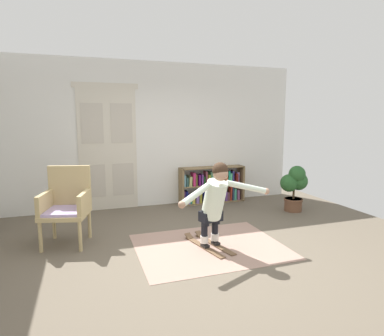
% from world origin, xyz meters
% --- Properties ---
extents(ground_plane, '(7.20, 7.20, 0.00)m').
position_xyz_m(ground_plane, '(0.00, 0.00, 0.00)').
color(ground_plane, brown).
extents(back_wall, '(6.00, 0.10, 2.90)m').
position_xyz_m(back_wall, '(0.00, 2.60, 1.45)').
color(back_wall, silver).
rests_on(back_wall, ground).
extents(double_door, '(1.22, 0.05, 2.45)m').
position_xyz_m(double_door, '(-0.98, 2.54, 1.23)').
color(double_door, beige).
rests_on(double_door, ground).
extents(rug, '(2.03, 1.62, 0.01)m').
position_xyz_m(rug, '(0.18, 0.11, 0.00)').
color(rug, '#A27F70').
rests_on(rug, ground).
extents(bookshelf, '(1.41, 0.30, 0.77)m').
position_xyz_m(bookshelf, '(1.13, 2.39, 0.34)').
color(bookshelf, olive).
rests_on(bookshelf, ground).
extents(wicker_chair, '(0.73, 0.73, 1.10)m').
position_xyz_m(wicker_chair, '(-1.70, 0.90, 0.58)').
color(wicker_chair, tan).
rests_on(wicker_chair, ground).
extents(potted_plant, '(0.54, 0.40, 0.89)m').
position_xyz_m(potted_plant, '(2.39, 1.24, 0.52)').
color(potted_plant, brown).
rests_on(potted_plant, ground).
extents(skis_pair, '(0.47, 0.94, 0.07)m').
position_xyz_m(skis_pair, '(0.18, 0.14, 0.02)').
color(skis_pair, brown).
rests_on(skis_pair, rug).
extents(person_skier, '(1.42, 0.73, 1.15)m').
position_xyz_m(person_skier, '(0.21, -0.01, 0.72)').
color(person_skier, white).
rests_on(person_skier, skis_pair).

